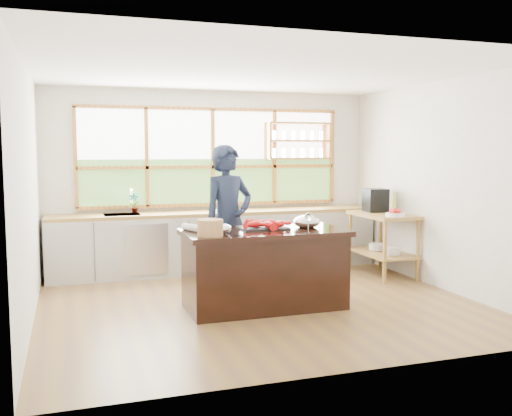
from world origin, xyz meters
name	(u,v)px	position (x,y,z in m)	size (l,w,h in m)	color
ground_plane	(259,303)	(0.00, 0.00, 0.00)	(5.00, 5.00, 0.00)	brown
room_shell	(248,154)	(0.02, 0.51, 1.75)	(5.02, 4.52, 2.71)	silver
back_counter	(217,241)	(-0.02, 1.94, 0.45)	(4.90, 0.63, 0.90)	#B9B8AF
right_shelf_unit	(383,234)	(2.19, 0.89, 0.60)	(0.62, 1.10, 0.90)	#A8823D
island	(264,269)	(0.00, -0.20, 0.45)	(1.85, 0.90, 0.90)	black
cook	(228,221)	(-0.24, 0.46, 0.93)	(0.68, 0.45, 1.87)	#171F35
potted_plant	(134,203)	(-1.22, 2.00, 1.05)	(0.16, 0.11, 0.30)	slate
cutting_board	(227,210)	(0.14, 1.94, 0.91)	(0.40, 0.30, 0.01)	#67C947
espresso_machine	(375,200)	(2.19, 1.12, 1.07)	(0.30, 0.32, 0.34)	black
wine_bottle	(394,204)	(2.24, 0.71, 1.05)	(0.08, 0.08, 0.31)	#A0AA53
fruit_bowl	(395,213)	(2.14, 0.50, 0.94)	(0.26, 0.26, 0.11)	white
slate_board	(263,228)	(0.02, -0.07, 0.91)	(0.55, 0.40, 0.02)	black
lobster_pile	(265,224)	(0.05, -0.10, 0.96)	(0.52, 0.48, 0.08)	#E30901
mixing_bowl_left	(219,228)	(-0.56, -0.29, 0.96)	(0.27, 0.27, 0.13)	silver
mixing_bowl_right	(307,222)	(0.54, -0.14, 0.97)	(0.32, 0.32, 0.15)	silver
wine_glass	(308,218)	(0.39, -0.55, 1.06)	(0.08, 0.08, 0.22)	silver
wicker_basket	(210,228)	(-0.69, -0.44, 0.99)	(0.27, 0.27, 0.18)	#B47949
parchment_roll	(192,228)	(-0.80, -0.03, 0.94)	(0.08, 0.08, 0.30)	silver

